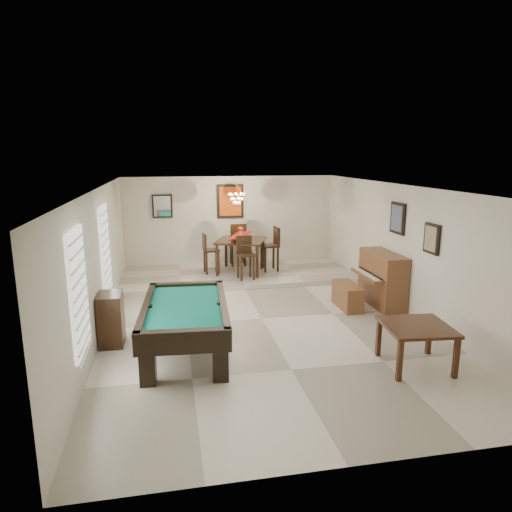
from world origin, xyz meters
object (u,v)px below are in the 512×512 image
object	(u,v)px
flower_vase	(241,231)
dining_chair_east	(270,249)
apothecary_chest	(111,319)
dining_table	(241,254)
dining_chair_north	(238,244)
chandelier	(237,194)
piano_bench	(347,296)
pool_table	(186,330)
dining_chair_west	(211,253)
square_table	(415,346)
dining_chair_south	(246,258)
upright_piano	(376,279)

from	to	relation	value
flower_vase	dining_chair_east	size ratio (longest dim) A/B	0.19
apothecary_chest	flower_vase	size ratio (longest dim) A/B	3.92
dining_table	dining_chair_north	size ratio (longest dim) A/B	1.00
dining_table	chandelier	size ratio (longest dim) A/B	2.00
dining_chair_north	piano_bench	bearing A→B (deg)	117.14
dining_chair_north	chandelier	world-z (taller)	chandelier
chandelier	dining_table	bearing A→B (deg)	44.28
dining_table	dining_chair_north	xyz separation A→B (m)	(0.04, 0.78, 0.11)
pool_table	dining_chair_west	bearing A→B (deg)	83.21
dining_chair_west	dining_table	bearing A→B (deg)	-98.35
square_table	dining_chair_south	size ratio (longest dim) A/B	0.90
dining_chair_west	chandelier	distance (m)	1.70
square_table	dining_chair_north	distance (m)	6.82
upright_piano	chandelier	world-z (taller)	chandelier
apothecary_chest	dining_chair_south	xyz separation A→B (m)	(2.90, 3.27, 0.21)
square_table	dining_chair_west	bearing A→B (deg)	113.73
flower_vase	dining_chair_east	xyz separation A→B (m)	(0.78, -0.02, -0.52)
pool_table	piano_bench	xyz separation A→B (m)	(3.47, 1.65, -0.15)
square_table	dining_chair_east	world-z (taller)	dining_chair_east
upright_piano	piano_bench	size ratio (longest dim) A/B	1.48
pool_table	dining_chair_east	distance (m)	5.25
dining_chair_south	upright_piano	bearing A→B (deg)	-47.84
chandelier	upright_piano	bearing A→B (deg)	-47.60
upright_piano	dining_chair_south	xyz separation A→B (m)	(-2.47, 2.19, 0.09)
dining_chair_north	dining_chair_west	xyz separation A→B (m)	(-0.82, -0.75, -0.07)
apothecary_chest	square_table	bearing A→B (deg)	-20.87
dining_table	chandelier	distance (m)	1.59
dining_chair_south	dining_chair_east	distance (m)	1.07
dining_table	dining_chair_east	distance (m)	0.79
dining_chair_south	dining_chair_west	distance (m)	1.12
dining_chair_east	piano_bench	bearing A→B (deg)	12.93
dining_chair_west	upright_piano	bearing A→B (deg)	-138.30
piano_bench	apothecary_chest	bearing A→B (deg)	-167.77
dining_chair_north	apothecary_chest	bearing A→B (deg)	60.62
dining_chair_south	dining_chair_west	xyz separation A→B (m)	(-0.79, 0.79, -0.01)
upright_piano	flower_vase	world-z (taller)	flower_vase
upright_piano	dining_chair_west	distance (m)	4.42
pool_table	chandelier	world-z (taller)	chandelier
flower_vase	dining_chair_south	world-z (taller)	flower_vase
pool_table	upright_piano	distance (m)	4.48
square_table	dining_chair_south	xyz separation A→B (m)	(-1.77, 5.05, 0.33)
apothecary_chest	dining_chair_west	distance (m)	4.57
pool_table	chandelier	distance (m)	5.12
dining_chair_north	square_table	bearing A→B (deg)	106.84
upright_piano	dining_chair_west	bearing A→B (deg)	137.64
piano_bench	dining_chair_east	xyz separation A→B (m)	(-1.03, 2.98, 0.45)
dining_table	dining_chair_west	distance (m)	0.79
piano_bench	dining_chair_west	xyz separation A→B (m)	(-2.60, 3.03, 0.39)
pool_table	apothecary_chest	xyz separation A→B (m)	(-1.24, 0.63, 0.04)
square_table	upright_piano	bearing A→B (deg)	76.19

